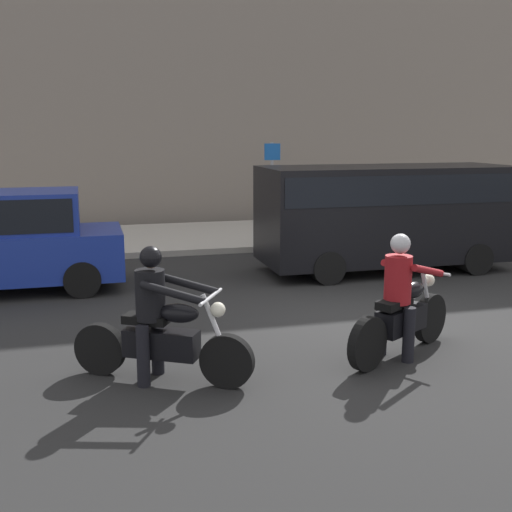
# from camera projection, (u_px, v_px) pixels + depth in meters

# --- Properties ---
(ground_plane) EXTENTS (80.00, 80.00, 0.00)m
(ground_plane) POSITION_uv_depth(u_px,v_px,m) (359.00, 322.00, 9.63)
(ground_plane) COLOR black
(sidewalk_slab) EXTENTS (40.00, 4.40, 0.14)m
(sidewalk_slab) POSITION_uv_depth(u_px,v_px,m) (237.00, 235.00, 17.20)
(sidewalk_slab) COLOR #A8A399
(sidewalk_slab) RESTS_ON ground_plane
(building_facade) EXTENTS (40.00, 1.40, 11.01)m
(building_facade) POSITION_uv_depth(u_px,v_px,m) (210.00, 41.00, 19.36)
(building_facade) COLOR slate
(building_facade) RESTS_ON ground_plane
(motorcycle_with_rider_crimson) EXTENTS (1.92, 1.20, 1.60)m
(motorcycle_with_rider_crimson) POSITION_uv_depth(u_px,v_px,m) (401.00, 307.00, 8.10)
(motorcycle_with_rider_crimson) COLOR black
(motorcycle_with_rider_crimson) RESTS_ON ground_plane
(motorcycle_with_rider_black_leather) EXTENTS (1.97, 1.22, 1.59)m
(motorcycle_with_rider_black_leather) POSITION_uv_depth(u_px,v_px,m) (160.00, 327.00, 7.27)
(motorcycle_with_rider_black_leather) COLOR black
(motorcycle_with_rider_black_leather) RESTS_ON ground_plane
(parked_van_black) EXTENTS (5.13, 1.96, 2.14)m
(parked_van_black) POSITION_uv_depth(u_px,v_px,m) (386.00, 210.00, 12.98)
(parked_van_black) COLOR black
(parked_van_black) RESTS_ON ground_plane
(parked_hatchback_cobalt_blue) EXTENTS (3.86, 1.76, 1.80)m
(parked_hatchback_cobalt_blue) POSITION_uv_depth(u_px,v_px,m) (11.00, 240.00, 11.31)
(parked_hatchback_cobalt_blue) COLOR navy
(parked_hatchback_cobalt_blue) RESTS_ON ground_plane
(street_sign_post) EXTENTS (0.44, 0.08, 2.39)m
(street_sign_post) POSITION_uv_depth(u_px,v_px,m) (272.00, 177.00, 17.18)
(street_sign_post) COLOR gray
(street_sign_post) RESTS_ON sidewalk_slab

